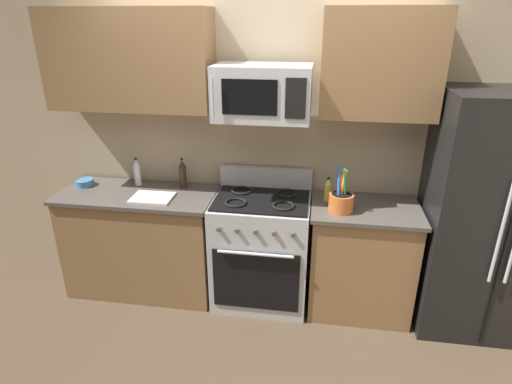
# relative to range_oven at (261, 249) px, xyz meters

# --- Properties ---
(ground_plane) EXTENTS (16.00, 16.00, 0.00)m
(ground_plane) POSITION_rel_range_oven_xyz_m (0.00, -0.62, -0.47)
(ground_plane) COLOR #473828
(wall_back) EXTENTS (8.00, 0.10, 2.60)m
(wall_back) POSITION_rel_range_oven_xyz_m (0.00, 0.36, 0.83)
(wall_back) COLOR tan
(wall_back) RESTS_ON ground
(counter_left) EXTENTS (1.28, 0.58, 0.91)m
(counter_left) POSITION_rel_range_oven_xyz_m (-1.03, -0.00, -0.02)
(counter_left) COLOR olive
(counter_left) RESTS_ON ground
(range_oven) EXTENTS (0.76, 0.63, 1.09)m
(range_oven) POSITION_rel_range_oven_xyz_m (0.00, 0.00, 0.00)
(range_oven) COLOR #B2B5BA
(range_oven) RESTS_ON ground
(counter_right) EXTENTS (0.82, 0.58, 0.91)m
(counter_right) POSITION_rel_range_oven_xyz_m (0.80, -0.00, -0.02)
(counter_right) COLOR olive
(counter_right) RESTS_ON ground
(refrigerator) EXTENTS (0.86, 0.70, 1.80)m
(refrigerator) POSITION_rel_range_oven_xyz_m (1.66, -0.02, 0.43)
(refrigerator) COLOR black
(refrigerator) RESTS_ON ground
(microwave) EXTENTS (0.69, 0.44, 0.38)m
(microwave) POSITION_rel_range_oven_xyz_m (-0.00, 0.03, 1.27)
(microwave) COLOR #B2B5BA
(upper_cabinets_left) EXTENTS (1.27, 0.34, 0.74)m
(upper_cabinets_left) POSITION_rel_range_oven_xyz_m (-1.03, 0.14, 1.46)
(upper_cabinets_left) COLOR olive
(upper_cabinets_right) EXTENTS (0.81, 0.34, 0.74)m
(upper_cabinets_right) POSITION_rel_range_oven_xyz_m (0.80, 0.14, 1.46)
(upper_cabinets_right) COLOR olive
(utensil_crock) EXTENTS (0.18, 0.18, 0.34)m
(utensil_crock) POSITION_rel_range_oven_xyz_m (0.60, -0.10, 0.51)
(utensil_crock) COLOR #D1662D
(utensil_crock) RESTS_ON counter_right
(cutting_board) EXTENTS (0.32, 0.24, 0.02)m
(cutting_board) POSITION_rel_range_oven_xyz_m (-0.86, -0.10, 0.44)
(cutting_board) COLOR silver
(cutting_board) RESTS_ON counter_left
(bottle_oil) EXTENTS (0.05, 0.05, 0.20)m
(bottle_oil) POSITION_rel_range_oven_xyz_m (0.51, 0.07, 0.53)
(bottle_oil) COLOR gold
(bottle_oil) RESTS_ON counter_right
(bottle_vinegar) EXTENTS (0.06, 0.06, 0.24)m
(bottle_vinegar) POSITION_rel_range_oven_xyz_m (-1.09, 0.17, 0.55)
(bottle_vinegar) COLOR silver
(bottle_vinegar) RESTS_ON counter_left
(bottle_soy) EXTENTS (0.06, 0.06, 0.25)m
(bottle_soy) POSITION_rel_range_oven_xyz_m (-0.69, 0.18, 0.55)
(bottle_soy) COLOR #382314
(bottle_soy) RESTS_ON counter_left
(prep_bowl) EXTENTS (0.15, 0.15, 0.06)m
(prep_bowl) POSITION_rel_range_oven_xyz_m (-1.53, 0.08, 0.47)
(prep_bowl) COLOR teal
(prep_bowl) RESTS_ON counter_left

